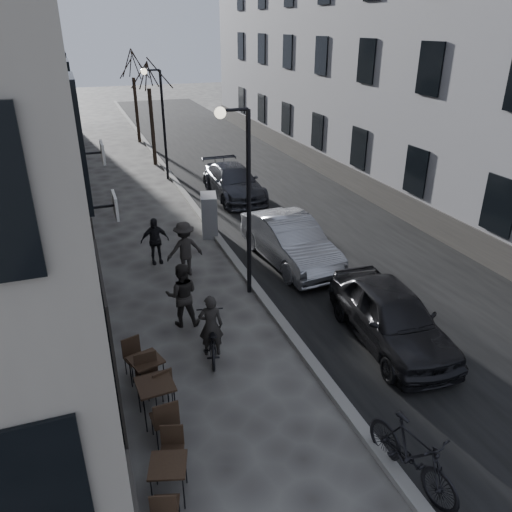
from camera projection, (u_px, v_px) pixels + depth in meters
ground at (360, 444)px, 8.95m from camera, size 120.00×120.00×0.00m
road at (256, 182)px, 23.77m from camera, size 7.30×60.00×0.00m
kerb at (181, 189)px, 22.62m from camera, size 0.25×60.00×0.12m
streetlamp_near at (242, 184)px, 12.67m from camera, size 0.90×0.28×5.09m
streetlamp_far at (159, 113)px, 22.89m from camera, size 0.90×0.28×5.09m
tree_near at (148, 72)px, 24.84m from camera, size 2.40×2.40×5.70m
tree_far at (132, 64)px, 29.95m from camera, size 2.40×2.40×5.70m
bistro_set_a at (169, 477)px, 7.79m from camera, size 0.77×1.46×0.83m
bistro_set_b at (156, 397)px, 9.35m from camera, size 0.71×1.67×0.97m
bistro_set_c at (147, 371)px, 10.14m from camera, size 0.83×1.52×0.87m
utility_cabinet at (209, 215)px, 17.57m from camera, size 0.74×1.08×1.48m
bicycle at (211, 336)px, 11.23m from camera, size 0.98×1.84×0.92m
cyclist_rider at (211, 325)px, 11.11m from camera, size 0.61×0.47×1.50m
pedestrian_near at (182, 295)px, 12.21m from camera, size 0.93×0.80×1.66m
pedestrian_mid at (185, 249)px, 14.68m from camera, size 1.14×0.73×1.68m
pedestrian_far at (155, 241)px, 15.45m from camera, size 0.89×0.40×1.50m
car_near at (391, 316)px, 11.57m from camera, size 1.98×4.25×1.41m
car_mid at (290, 241)px, 15.48m from camera, size 1.86×4.53×1.46m
car_far at (234, 182)px, 21.50m from camera, size 1.90×4.61×1.33m
moped at (412, 454)px, 8.01m from camera, size 0.89×2.00×1.16m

